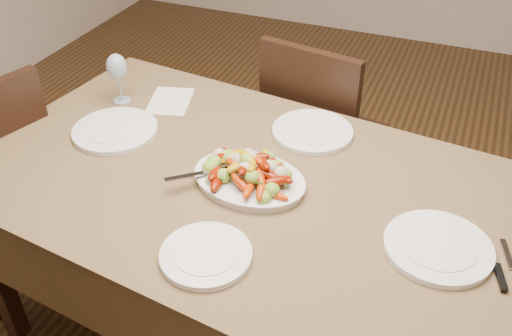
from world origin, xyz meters
The scene contains 13 objects.
floor centered at (0.00, 0.00, 0.00)m, with size 6.00×6.00×0.00m, color #3F2813.
dining_table centered at (-0.11, -0.10, 0.38)m, with size 1.84×1.04×0.76m, color brown.
chair_far centered at (-0.10, 0.68, 0.47)m, with size 0.42×0.42×0.95m, color black, non-canonical shape.
serving_platter centered at (-0.13, -0.10, 0.77)m, with size 0.35×0.26×0.02m, color white.
roasted_vegetables centered at (-0.13, -0.10, 0.83)m, with size 0.28×0.19×0.09m, color #701302, non-canonical shape.
serving_spoon centered at (-0.20, -0.13, 0.81)m, with size 0.28×0.06×0.03m, color #9EA0A8, non-canonical shape.
plate_left centered at (-0.67, -0.01, 0.77)m, with size 0.29×0.29×0.02m, color white.
plate_right centered at (0.45, -0.18, 0.77)m, with size 0.29×0.29×0.02m, color white.
plate_far centered at (-0.03, 0.24, 0.77)m, with size 0.28×0.28×0.02m, color white.
plate_near centered at (-0.11, -0.44, 0.77)m, with size 0.24×0.24×0.02m, color white.
wine_glass centered at (-0.77, 0.19, 0.86)m, with size 0.08×0.08×0.20m, color #8C99A5, non-canonical shape.
menu_card centered at (-0.60, 0.26, 0.76)m, with size 0.15×0.21×0.00m, color silver.
table_knife centered at (0.61, -0.18, 0.76)m, with size 0.02×0.20×0.01m, color #9EA0A8, non-canonical shape.
Camera 1 is at (0.41, -1.38, 1.83)m, focal length 40.00 mm.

